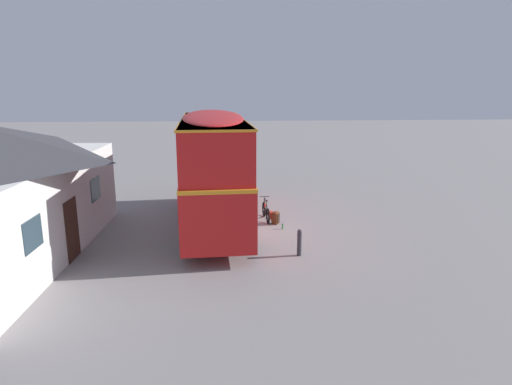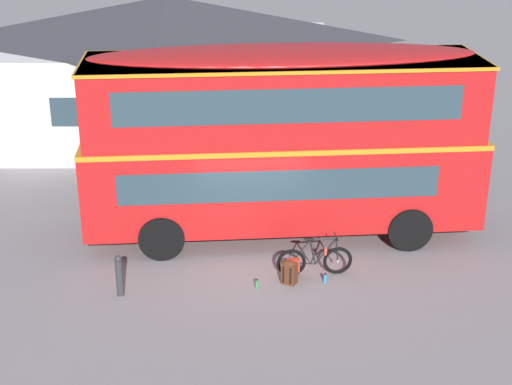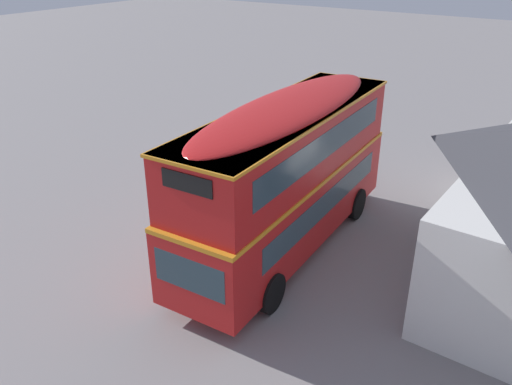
% 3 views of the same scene
% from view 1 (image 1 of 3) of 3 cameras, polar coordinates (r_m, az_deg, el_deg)
% --- Properties ---
extents(ground_plane, '(120.00, 120.00, 0.00)m').
position_cam_1_polar(ground_plane, '(18.34, -2.07, -4.94)').
color(ground_plane, gray).
extents(double_decker_bus, '(9.82, 2.99, 4.79)m').
position_cam_1_polar(double_decker_bus, '(18.48, -5.51, 3.61)').
color(double_decker_bus, black).
rests_on(double_decker_bus, ground).
extents(touring_bicycle, '(1.76, 0.54, 0.97)m').
position_cam_1_polar(touring_bicycle, '(19.61, 1.39, -2.58)').
color(touring_bicycle, black).
rests_on(touring_bicycle, ground).
extents(backpack_on_ground, '(0.39, 0.37, 0.56)m').
position_cam_1_polar(backpack_on_ground, '(19.15, 2.55, -3.24)').
color(backpack_on_ground, '#592D19').
rests_on(backpack_on_ground, ground).
extents(water_bottle_green_metal, '(0.07, 0.07, 0.23)m').
position_cam_1_polar(water_bottle_green_metal, '(18.53, 3.46, -4.41)').
color(water_bottle_green_metal, green).
rests_on(water_bottle_green_metal, ground).
extents(water_bottle_blue_sports, '(0.08, 0.08, 0.23)m').
position_cam_1_polar(water_bottle_blue_sports, '(19.97, 2.28, -3.06)').
color(water_bottle_blue_sports, '#338CBF').
rests_on(water_bottle_blue_sports, ground).
extents(kerb_bollard, '(0.16, 0.16, 0.97)m').
position_cam_1_polar(kerb_bollard, '(15.63, 5.63, -6.39)').
color(kerb_bollard, '#333338').
rests_on(kerb_bollard, ground).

